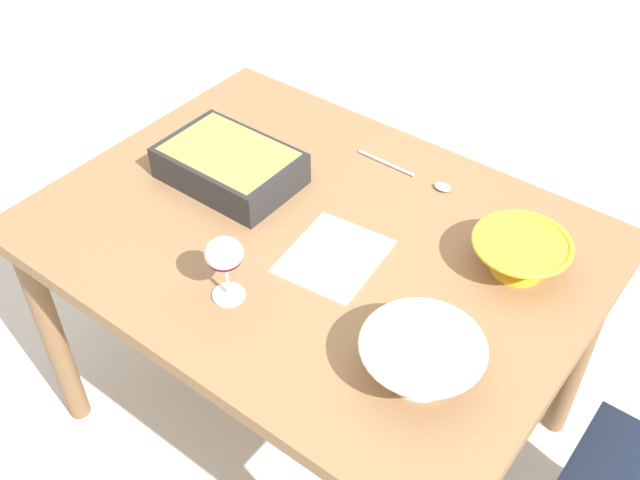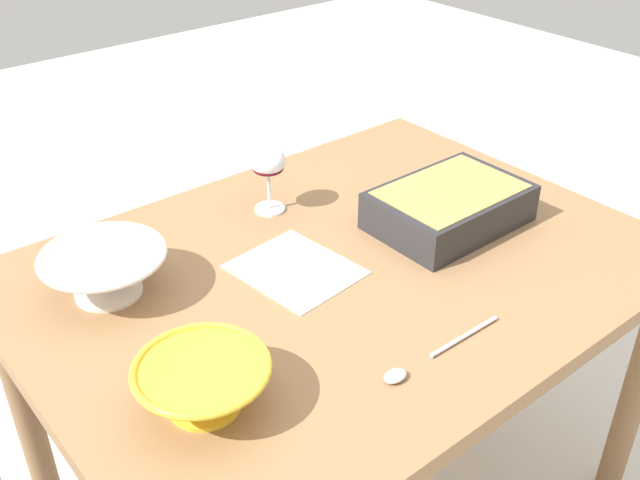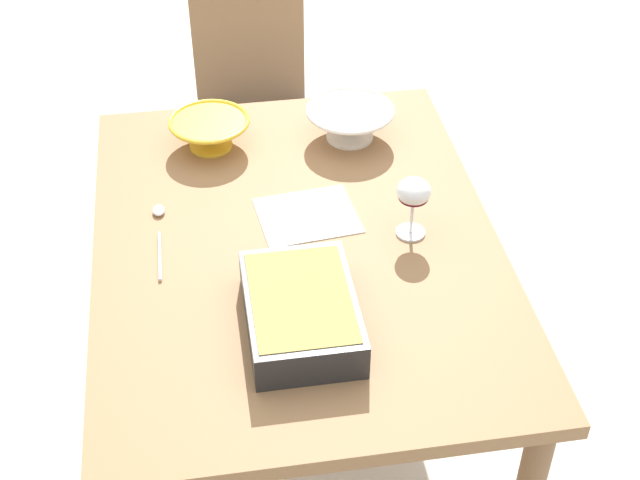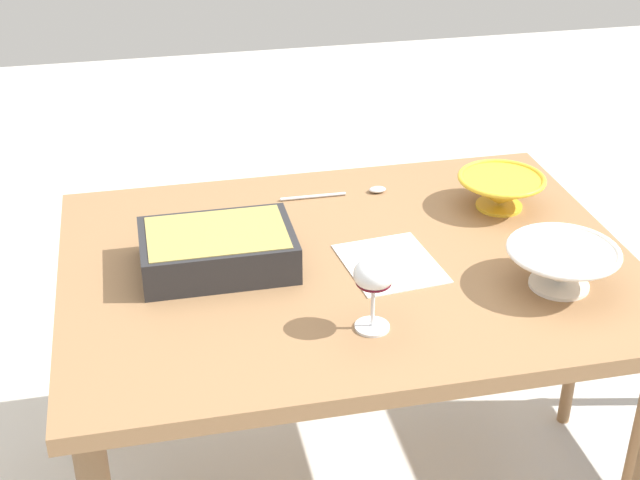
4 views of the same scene
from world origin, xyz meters
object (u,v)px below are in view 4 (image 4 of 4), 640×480
Objects in this scene: napkin at (390,263)px; casserole_dish at (218,248)px; serving_spoon at (354,192)px; small_bowl at (501,190)px; dining_table at (348,293)px; wine_glass at (374,279)px; mixing_bowl at (562,265)px.

casserole_dish is at bearing -10.41° from napkin.
serving_spoon is 1.18× the size of napkin.
small_bowl is 0.79× the size of serving_spoon.
casserole_dish is 0.49m from serving_spoon.
casserole_dish reaches higher than serving_spoon.
dining_table is 0.35m from serving_spoon.
dining_table is 3.81× the size of casserole_dish.
napkin is (-0.09, 0.04, 0.09)m from dining_table.
mixing_bowl is at bearing -171.06° from wine_glass.
serving_spoon is at bearing -100.64° from wine_glass.
small_bowl is at bearing -168.74° from casserole_dish.
dining_table is at bearing -26.29° from mixing_bowl.
wine_glass reaches higher than small_bowl.
wine_glass is 0.64m from small_bowl.
napkin is (0.01, 0.36, -0.01)m from serving_spoon.
small_bowl is (-0.72, -0.14, -0.00)m from casserole_dish.
mixing_bowl reaches higher than casserole_dish.
mixing_bowl is 1.02× the size of napkin.
mixing_bowl is at bearing 87.46° from small_bowl.
napkin is at bearing 169.59° from casserole_dish.
serving_spoon reaches higher than dining_table.
small_bowl is (-0.45, -0.45, -0.07)m from wine_glass.
serving_spoon is (0.32, -0.53, -0.05)m from mixing_bowl.
serving_spoon is at bearing -23.53° from small_bowl.
serving_spoon is at bearing -106.27° from dining_table.
napkin is at bearing -114.28° from wine_glass.
wine_glass is at bearing 8.94° from mixing_bowl.
dining_table is 0.49m from small_bowl.
mixing_bowl is 1.11× the size of small_bowl.
small_bowl is at bearing -148.29° from napkin.
serving_spoon is (0.34, -0.15, -0.04)m from small_bowl.
napkin is (0.35, 0.21, -0.05)m from small_bowl.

